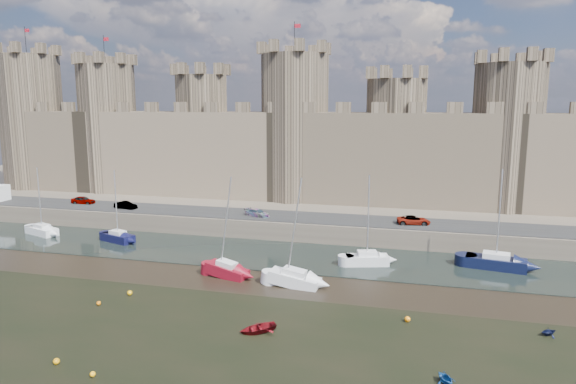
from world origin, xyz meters
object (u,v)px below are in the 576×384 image
Objects in this scene: sailboat_0 at (42,230)px; sailboat_4 at (227,270)px; sailboat_5 at (294,278)px; sailboat_2 at (367,258)px; car_2 at (257,213)px; car_3 at (414,220)px; car_1 at (126,205)px; sailboat_1 at (118,237)px; car_0 at (83,200)px; sailboat_3 at (496,262)px.

sailboat_0 is 32.41m from sailboat_4.
sailboat_2 is at bearing 58.34° from sailboat_5.
car_3 is (20.92, 0.52, 0.06)m from car_2.
sailboat_0 is at bearing 142.28° from car_1.
car_2 is 19.16m from sailboat_2.
car_2 is at bearing 46.76° from sailboat_1.
car_0 is at bearing 157.81° from sailboat_5.
car_3 is 26.05m from sailboat_4.
car_2 is (20.35, 0.07, -0.05)m from car_1.
car_3 is at bearing 57.59° from sailboat_4.
sailboat_5 reaches higher than sailboat_2.
car_0 is 46.58m from sailboat_2.
sailboat_4 is (-27.56, -9.82, -0.06)m from sailboat_3.
sailboat_5 is at bearing -120.45° from car_0.
sailboat_2 is at bearing -103.43° from car_2.
sailboat_3 reaches higher than sailboat_1.
car_3 is 0.39× the size of sailboat_5.
car_3 is 12.45m from sailboat_3.
sailboat_4 reaches higher than car_3.
sailboat_4 is 0.97× the size of sailboat_5.
sailboat_2 is at bearing 16.43° from sailboat_1.
sailboat_1 is at bearing 16.11° from sailboat_0.
sailboat_2 is at bearing -96.65° from car_1.
sailboat_0 is 0.91× the size of sailboat_2.
car_0 is 0.34× the size of sailboat_4.
sailboat_3 reaches higher than car_3.
sailboat_5 is (38.68, -20.20, -2.34)m from car_0.
sailboat_2 reaches higher than car_0.
sailboat_1 is (-37.27, -9.03, -2.33)m from car_3.
sailboat_2 is 13.98m from sailboat_3.
sailboat_1 is (4.00, -8.45, -2.32)m from car_1.
sailboat_1 is at bearing 93.69° from car_3.
sailboat_3 reaches higher than car_1.
sailboat_1 is 20.79m from sailboat_4.
sailboat_4 reaches higher than sailboat_0.
sailboat_5 is (30.17, -18.40, -2.30)m from car_1.
sailboat_0 is (-8.21, -7.80, -2.34)m from car_1.
sailboat_3 reaches higher than car_0.
sailboat_0 is at bearing 160.51° from sailboat_2.
sailboat_1 reaches higher than car_3.
car_0 is 1.04× the size of car_1.
sailboat_1 is 0.86× the size of sailboat_3.
sailboat_5 is (38.38, -10.60, 0.04)m from sailboat_0.
car_2 is (28.86, -1.73, -0.09)m from car_0.
car_1 is 0.83× the size of car_3.
car_2 is 18.57m from sailboat_1.
car_3 is (49.78, -1.22, -0.03)m from car_0.
sailboat_0 is 0.98× the size of sailboat_1.
car_2 is at bearing -81.06° from car_1.
sailboat_0 is 0.87× the size of sailboat_4.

